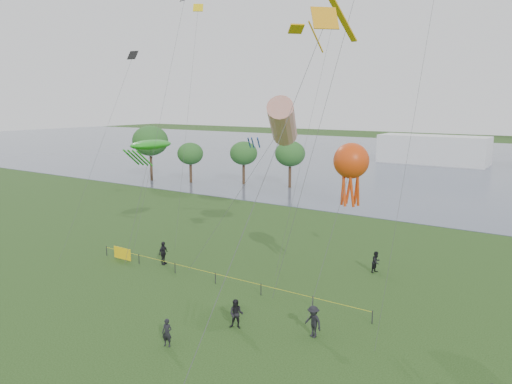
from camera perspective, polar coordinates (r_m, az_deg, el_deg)
The scene contains 13 objects.
lake at distance 115.37m, azimuth 25.89°, elevation 2.77°, with size 400.00×120.00×0.08m, color #515B6F.
pavilion_left at distance 112.49m, azimuth 19.57°, elevation 4.58°, with size 22.00×8.00×6.00m, color white.
trees at distance 80.94m, azimuth -6.17°, elevation 5.04°, with size 27.88×12.32×9.19m.
fence at distance 41.00m, azimuth -11.43°, elevation -7.79°, with size 24.07×0.07×1.05m.
spectator_a at distance 30.11m, azimuth -2.27°, elevation -13.76°, with size 0.86×0.67×1.76m, color black.
spectator_b at distance 29.25m, azimuth 6.55°, elevation -14.49°, with size 1.20×0.69×1.85m, color black.
spectator_c at distance 41.68m, azimuth -10.56°, elevation -6.87°, with size 1.12×0.47×1.92m, color black.
spectator_f at distance 28.56m, azimuth -10.13°, elevation -15.55°, with size 0.57×0.37×1.56m, color black.
spectator_g at distance 40.28m, azimuth 13.57°, elevation -7.78°, with size 0.82×0.64×1.68m, color black.
kite_windsock at distance 38.49m, azimuth 3.05°, elevation 8.01°, with size 7.67×7.35×13.62m.
kite_creature at distance 44.75m, azimuth -11.96°, elevation 5.27°, with size 2.49×6.84×9.84m.
kite_octopus at distance 32.21m, azimuth 10.83°, elevation 3.41°, with size 2.27×5.73×10.60m.
kite_delta at distance 25.06m, azimuth 6.89°, elevation 16.86°, with size 1.95×15.98×17.78m.
Camera 1 is at (15.85, -13.51, 13.19)m, focal length 35.00 mm.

